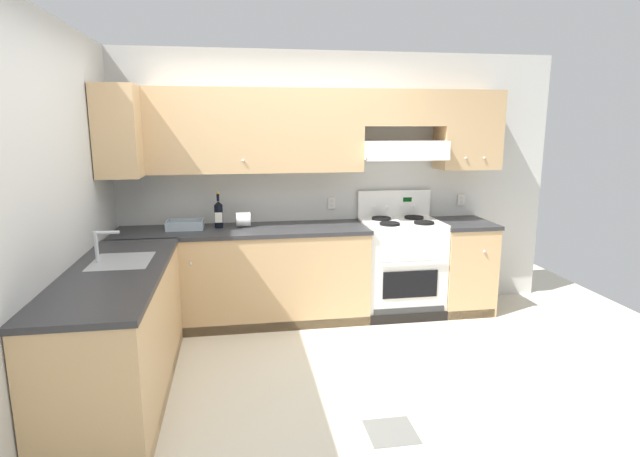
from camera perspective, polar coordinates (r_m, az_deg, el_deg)
The scene contains 10 objects.
ground_plane at distance 3.92m, azimuth -2.12°, elevation -16.69°, with size 7.04×7.04×0.00m, color beige.
floor_accent_tile at distance 3.40m, azimuth 7.98°, elevation -21.58°, with size 0.30×0.30×0.01m, color slate.
wall_back at distance 5.04m, azimuth 0.03°, elevation 7.28°, with size 4.68×0.57×2.55m.
wall_left at distance 3.88m, azimuth -26.80°, elevation 2.62°, with size 0.47×4.00×2.55m.
counter_back_run at distance 4.90m, azimuth -3.80°, elevation -5.13°, with size 3.60×0.65×0.91m.
counter_left_run at distance 3.79m, azimuth -21.49°, elevation -10.89°, with size 0.63×1.91×1.13m.
stove at distance 5.13m, azimuth 9.01°, elevation -4.15°, with size 0.76×0.62×1.20m.
wine_bottle at distance 4.83m, azimuth -11.29°, elevation 1.65°, with size 0.08×0.08×0.34m.
bowl at distance 4.86m, azimuth -14.86°, elevation 0.28°, with size 0.33×0.23×0.08m.
paper_towel_roll at distance 4.85m, azimuth -8.58°, elevation 1.02°, with size 0.14×0.14×0.14m.
Camera 1 is at (-0.42, -3.43, 1.86)m, focal length 28.58 mm.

